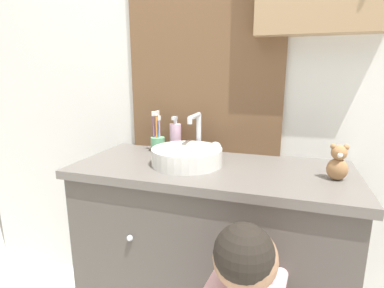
# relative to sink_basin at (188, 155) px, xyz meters

# --- Properties ---
(wall_back) EXTENTS (3.20, 0.18, 2.50)m
(wall_back) POSITION_rel_sink_basin_xyz_m (0.12, 0.29, 0.35)
(wall_back) COLOR silver
(wall_back) RESTS_ON ground_plane
(vanity_counter) EXTENTS (1.15, 0.52, 0.89)m
(vanity_counter) POSITION_rel_sink_basin_xyz_m (0.10, 0.01, -0.48)
(vanity_counter) COLOR #4C4742
(vanity_counter) RESTS_ON ground_plane
(sink_basin) EXTENTS (0.30, 0.35, 0.20)m
(sink_basin) POSITION_rel_sink_basin_xyz_m (0.00, 0.00, 0.00)
(sink_basin) COLOR silver
(sink_basin) RESTS_ON vanity_counter
(toothbrush_holder) EXTENTS (0.07, 0.07, 0.20)m
(toothbrush_holder) POSITION_rel_sink_basin_xyz_m (-0.21, 0.16, 0.01)
(toothbrush_holder) COLOR #66B27F
(toothbrush_holder) RESTS_ON vanity_counter
(soap_dispenser) EXTENTS (0.06, 0.06, 0.18)m
(soap_dispenser) POSITION_rel_sink_basin_xyz_m (-0.12, 0.18, 0.03)
(soap_dispenser) COLOR #CCA3BC
(soap_dispenser) RESTS_ON vanity_counter
(teddy_bear) EXTENTS (0.07, 0.06, 0.13)m
(teddy_bear) POSITION_rel_sink_basin_xyz_m (0.58, -0.02, 0.02)
(teddy_bear) COLOR #9E7047
(teddy_bear) RESTS_ON vanity_counter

